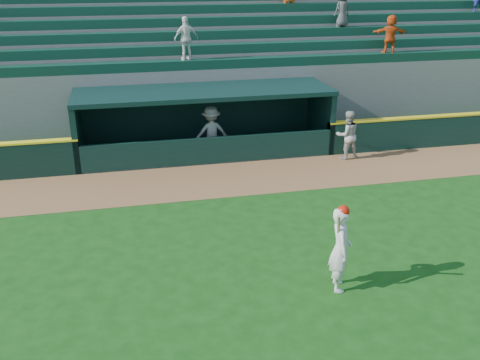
{
  "coord_description": "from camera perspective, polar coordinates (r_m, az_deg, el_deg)",
  "views": [
    {
      "loc": [
        -2.91,
        -11.45,
        6.72
      ],
      "look_at": [
        0.0,
        1.6,
        1.3
      ],
      "focal_mm": 40.0,
      "sensor_mm": 36.0,
      "label": 1
    }
  ],
  "objects": [
    {
      "name": "dugout_player_inside",
      "position": [
        19.77,
        -3.09,
        5.1
      ],
      "size": [
        1.3,
        0.82,
        1.93
      ],
      "primitive_type": "imported",
      "rotation": [
        0.0,
        0.0,
        3.23
      ],
      "color": "gray",
      "rests_on": "ground"
    },
    {
      "name": "batter_at_plate",
      "position": [
        11.88,
        10.66,
        -7.12
      ],
      "size": [
        0.63,
        0.85,
        2.03
      ],
      "color": "silver",
      "rests_on": "ground"
    },
    {
      "name": "ground",
      "position": [
        13.59,
        1.48,
        -7.57
      ],
      "size": [
        120.0,
        120.0,
        0.0
      ],
      "primitive_type": "plane",
      "color": "#144310",
      "rests_on": "ground"
    },
    {
      "name": "warning_track",
      "position": [
        17.91,
        -2.3,
        0.03
      ],
      "size": [
        40.0,
        3.0,
        0.01
      ],
      "primitive_type": "cube",
      "color": "brown",
      "rests_on": "ground"
    },
    {
      "name": "dugout_player_front",
      "position": [
        20.02,
        11.38,
        4.74
      ],
      "size": [
        0.9,
        0.71,
        1.81
      ],
      "primitive_type": "imported",
      "rotation": [
        0.0,
        0.0,
        3.17
      ],
      "color": "#A5A5A0",
      "rests_on": "ground"
    },
    {
      "name": "stands",
      "position": [
        24.58,
        -5.67,
        11.84
      ],
      "size": [
        34.5,
        6.29,
        7.61
      ],
      "color": "slate",
      "rests_on": "ground"
    },
    {
      "name": "dugout",
      "position": [
        20.39,
        -3.95,
        6.76
      ],
      "size": [
        9.4,
        2.8,
        2.46
      ],
      "color": "slate",
      "rests_on": "ground"
    }
  ]
}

